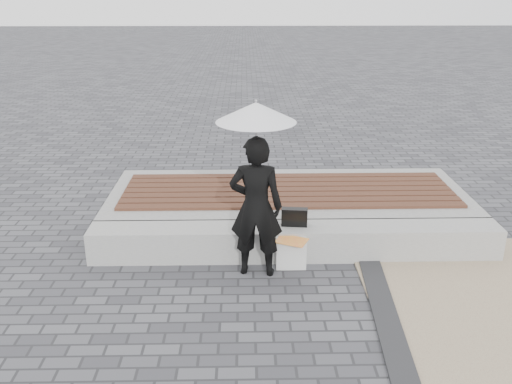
# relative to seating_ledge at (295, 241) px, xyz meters

# --- Properties ---
(ground) EXTENTS (80.00, 80.00, 0.00)m
(ground) POSITION_rel_seating_ledge_xyz_m (0.00, -1.60, -0.20)
(ground) COLOR #4F5055
(ground) RESTS_ON ground
(edging_band) EXTENTS (0.61, 5.20, 0.04)m
(edging_band) POSITION_rel_seating_ledge_xyz_m (0.75, -2.10, -0.18)
(edging_band) COLOR #28282A
(edging_band) RESTS_ON ground
(seating_ledge) EXTENTS (5.00, 0.45, 0.40)m
(seating_ledge) POSITION_rel_seating_ledge_xyz_m (0.00, 0.00, 0.00)
(seating_ledge) COLOR #ADADA8
(seating_ledge) RESTS_ON ground
(timber_platform) EXTENTS (5.00, 2.00, 0.40)m
(timber_platform) POSITION_rel_seating_ledge_xyz_m (0.00, 1.20, 0.00)
(timber_platform) COLOR #9F9F9A
(timber_platform) RESTS_ON ground
(timber_decking) EXTENTS (4.60, 1.40, 0.04)m
(timber_decking) POSITION_rel_seating_ledge_xyz_m (0.00, 1.20, 0.22)
(timber_decking) COLOR brown
(timber_decking) RESTS_ON timber_platform
(woman) EXTENTS (0.64, 0.46, 1.64)m
(woman) POSITION_rel_seating_ledge_xyz_m (-0.49, -0.41, 0.62)
(woman) COLOR black
(woman) RESTS_ON ground
(parasol) EXTENTS (0.86, 0.86, 1.10)m
(parasol) POSITION_rel_seating_ledge_xyz_m (-0.49, -0.41, 1.70)
(parasol) COLOR #A2A3A7
(parasol) RESTS_ON ground
(handbag) EXTENTS (0.32, 0.15, 0.22)m
(handbag) POSITION_rel_seating_ledge_xyz_m (-0.01, 0.02, 0.31)
(handbag) COLOR black
(handbag) RESTS_ON seating_ledge
(canvas_tote) EXTENTS (0.35, 0.15, 0.37)m
(canvas_tote) POSITION_rel_seating_ledge_xyz_m (-0.07, -0.30, -0.02)
(canvas_tote) COLOR silver
(canvas_tote) RESTS_ON ground
(magazine) EXTENTS (0.42, 0.37, 0.01)m
(magazine) POSITION_rel_seating_ledge_xyz_m (-0.07, -0.35, 0.17)
(magazine) COLOR #F53E38
(magazine) RESTS_ON canvas_tote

